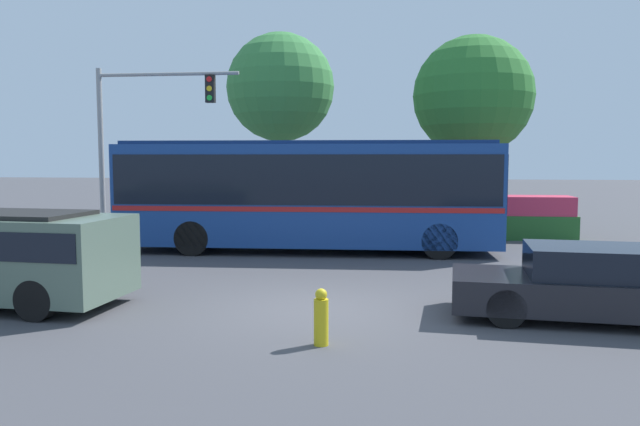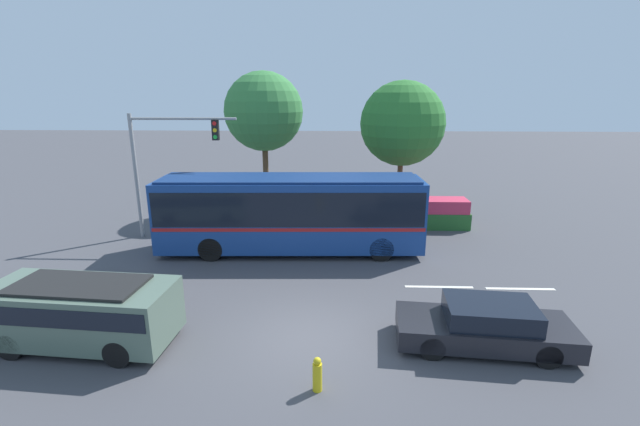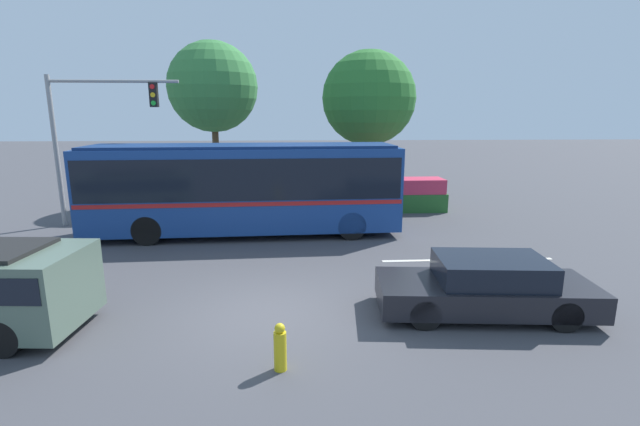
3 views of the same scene
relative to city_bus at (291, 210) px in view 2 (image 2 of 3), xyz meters
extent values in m
plane|color=#444449|center=(1.15, -6.92, -1.86)|extent=(140.00, 140.00, 0.00)
cube|color=navy|center=(-0.01, 0.00, -0.15)|extent=(11.16, 2.92, 2.93)
cube|color=black|center=(-0.01, 0.00, 0.32)|extent=(10.94, 2.95, 1.40)
cube|color=#B21E1E|center=(-0.01, 0.00, -0.50)|extent=(11.05, 2.94, 0.14)
cube|color=black|center=(5.54, 0.20, 0.20)|extent=(0.14, 2.15, 1.64)
cube|color=navy|center=(-0.01, 0.00, 1.36)|extent=(10.71, 2.70, 0.10)
cylinder|color=black|center=(3.71, 1.25, -1.36)|extent=(1.01, 0.34, 1.00)
cylinder|color=black|center=(3.79, -0.98, -1.36)|extent=(1.01, 0.34, 1.00)
cylinder|color=black|center=(-3.26, 1.00, -1.36)|extent=(1.01, 0.34, 1.00)
cylinder|color=black|center=(-3.18, -1.23, -1.36)|extent=(1.01, 0.34, 1.00)
cube|color=black|center=(5.91, -7.14, -1.40)|extent=(4.76, 2.20, 0.58)
cube|color=black|center=(6.03, -7.15, -0.84)|extent=(2.44, 1.77, 0.53)
cylinder|color=black|center=(4.42, -7.78, -1.54)|extent=(0.67, 0.28, 0.65)
cylinder|color=black|center=(4.56, -6.23, -1.54)|extent=(0.67, 0.28, 0.65)
cylinder|color=black|center=(7.22, -8.04, -1.54)|extent=(0.67, 0.28, 0.65)
cylinder|color=black|center=(7.36, -6.49, -1.54)|extent=(0.67, 0.28, 0.65)
cube|color=#516656|center=(-4.91, -7.38, -0.90)|extent=(5.02, 2.35, 1.49)
cube|color=black|center=(-4.91, -7.38, -0.58)|extent=(4.83, 2.37, 0.51)
cube|color=black|center=(-4.91, -7.38, -0.12)|extent=(3.53, 1.84, 0.08)
cylinder|color=black|center=(-6.43, -8.13, -1.50)|extent=(0.74, 0.31, 0.73)
cylinder|color=black|center=(-6.30, -6.41, -1.50)|extent=(0.74, 0.31, 0.73)
cylinder|color=black|center=(-3.51, -8.35, -1.50)|extent=(0.74, 0.31, 0.73)
cylinder|color=black|center=(-3.38, -6.63, -1.50)|extent=(0.74, 0.31, 0.73)
cylinder|color=gray|center=(-7.37, 1.79, 1.03)|extent=(0.18, 0.18, 5.78)
cylinder|color=gray|center=(-4.95, 1.79, 3.69)|extent=(4.82, 0.12, 0.12)
cube|color=black|center=(-3.51, 1.79, 3.19)|extent=(0.30, 0.22, 0.90)
cylinder|color=red|center=(-3.51, 1.67, 3.49)|extent=(0.18, 0.02, 0.18)
cylinder|color=yellow|center=(-3.51, 1.67, 3.19)|extent=(0.18, 0.02, 0.18)
cylinder|color=green|center=(-3.51, 1.67, 2.89)|extent=(0.18, 0.02, 0.18)
cube|color=#286028|center=(4.30, 3.79, -1.45)|extent=(8.75, 1.37, 0.83)
cube|color=#CC3351|center=(4.30, 3.79, -0.71)|extent=(8.58, 1.30, 0.65)
cylinder|color=brown|center=(-2.16, 7.02, 0.18)|extent=(0.32, 0.32, 4.08)
sphere|color=#387F3D|center=(-2.16, 7.02, 3.80)|extent=(4.41, 4.41, 4.41)
cylinder|color=brown|center=(5.42, 5.73, -0.12)|extent=(0.28, 0.28, 3.49)
sphere|color=#2D752D|center=(5.42, 5.73, 3.24)|extent=(4.47, 4.47, 4.47)
cylinder|color=gold|center=(1.51, -9.11, -1.51)|extent=(0.22, 0.22, 0.70)
sphere|color=gold|center=(1.51, -9.11, -1.09)|extent=(0.18, 0.18, 0.18)
cube|color=silver|center=(5.60, -3.46, -1.86)|extent=(2.40, 0.16, 0.01)
cube|color=silver|center=(8.42, -3.52, -1.86)|extent=(2.40, 0.16, 0.01)
camera|label=1|loc=(2.60, -17.96, 0.93)|focal=34.32mm
camera|label=2|loc=(1.87, -17.60, 4.75)|focal=24.16mm
camera|label=3|loc=(1.77, -16.06, 2.42)|focal=24.99mm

